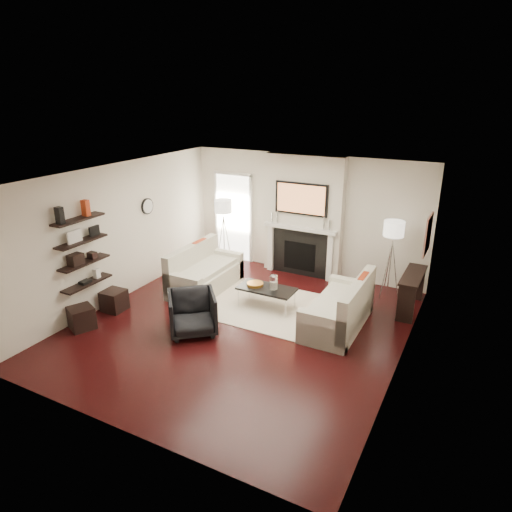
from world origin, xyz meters
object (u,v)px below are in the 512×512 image
at_px(coffee_table, 267,289).
at_px(lamp_right_shade, 394,229).
at_px(loveseat_left_base, 206,279).
at_px(loveseat_right_base, 337,315).
at_px(lamp_left_shade, 223,206).
at_px(armchair, 192,311).
at_px(ottoman_near, 114,300).

distance_m(coffee_table, lamp_right_shade, 2.75).
xyz_separation_m(loveseat_left_base, lamp_right_shade, (3.51, 1.39, 1.24)).
xyz_separation_m(loveseat_left_base, loveseat_right_base, (2.99, -0.29, 0.00)).
distance_m(lamp_left_shade, lamp_right_shade, 3.90).
bearing_deg(armchair, lamp_right_shade, 8.40).
relative_size(coffee_table, ottoman_near, 2.75).
bearing_deg(loveseat_right_base, lamp_left_shade, 153.41).
xyz_separation_m(lamp_left_shade, lamp_right_shade, (3.90, -0.01, 0.00)).
bearing_deg(armchair, lamp_left_shade, 71.38).
relative_size(loveseat_left_base, loveseat_right_base, 1.00).
distance_m(coffee_table, lamp_left_shade, 2.73).
bearing_deg(lamp_left_shade, loveseat_left_base, -74.45).
relative_size(loveseat_left_base, ottoman_near, 4.50).
bearing_deg(lamp_left_shade, ottoman_near, -101.48).
xyz_separation_m(coffee_table, lamp_right_shade, (1.97, 1.60, 1.05)).
xyz_separation_m(armchair, ottoman_near, (-1.83, 0.01, -0.20)).
xyz_separation_m(lamp_right_shade, ottoman_near, (-4.52, -3.05, -1.25)).
bearing_deg(lamp_left_shade, lamp_right_shade, -0.11).
distance_m(loveseat_right_base, lamp_right_shade, 2.15).
bearing_deg(ottoman_near, loveseat_left_base, 58.53).
relative_size(lamp_left_shade, ottoman_near, 1.00).
relative_size(loveseat_right_base, lamp_left_shade, 4.50).
relative_size(loveseat_left_base, coffee_table, 1.64).
relative_size(armchair, lamp_left_shade, 2.02).
distance_m(coffee_table, armchair, 1.62).
height_order(loveseat_right_base, coffee_table, same).
distance_m(loveseat_left_base, ottoman_near, 1.94).
distance_m(lamp_right_shade, ottoman_near, 5.59).
bearing_deg(loveseat_right_base, loveseat_left_base, 174.50).
bearing_deg(lamp_right_shade, ottoman_near, -146.03).
relative_size(loveseat_right_base, coffee_table, 1.64).
xyz_separation_m(loveseat_right_base, lamp_left_shade, (-3.38, 1.69, 1.24)).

